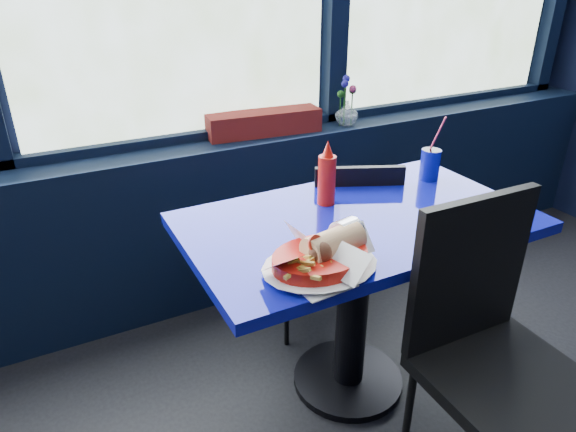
# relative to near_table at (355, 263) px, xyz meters

# --- Properties ---
(window_sill) EXTENTS (5.00, 0.26, 0.80)m
(window_sill) POSITION_rel_near_table_xyz_m (-0.30, 0.87, -0.17)
(window_sill) COLOR black
(window_sill) RESTS_ON ground
(near_table) EXTENTS (1.20, 0.70, 0.75)m
(near_table) POSITION_rel_near_table_xyz_m (0.00, 0.00, 0.00)
(near_table) COLOR black
(near_table) RESTS_ON ground
(chair_near_front) EXTENTS (0.45, 0.45, 0.97)m
(chair_near_front) POSITION_rel_near_table_xyz_m (0.12, -0.53, -0.01)
(chair_near_front) COLOR black
(chair_near_front) RESTS_ON ground
(chair_near_back) EXTENTS (0.49, 0.49, 0.83)m
(chair_near_back) POSITION_rel_near_table_xyz_m (0.12, 0.33, -0.09)
(chair_near_back) COLOR black
(chair_near_back) RESTS_ON ground
(planter_box) EXTENTS (0.56, 0.19, 0.11)m
(planter_box) POSITION_rel_near_table_xyz_m (0.05, 0.88, 0.29)
(planter_box) COLOR maroon
(planter_box) RESTS_ON window_sill
(flower_vase) EXTENTS (0.14, 0.14, 0.25)m
(flower_vase) POSITION_rel_near_table_xyz_m (0.49, 0.83, 0.31)
(flower_vase) COLOR silver
(flower_vase) RESTS_ON window_sill
(food_basket) EXTENTS (0.35, 0.35, 0.11)m
(food_basket) POSITION_rel_near_table_xyz_m (-0.28, -0.23, 0.22)
(food_basket) COLOR #BA150C
(food_basket) RESTS_ON near_table
(ketchup_bottle) EXTENTS (0.06, 0.06, 0.24)m
(ketchup_bottle) POSITION_rel_near_table_xyz_m (-0.04, 0.15, 0.29)
(ketchup_bottle) COLOR #BA150C
(ketchup_bottle) RESTS_ON near_table
(soda_cup) EXTENTS (0.08, 0.08, 0.26)m
(soda_cup) POSITION_rel_near_table_xyz_m (0.45, 0.16, 0.25)
(soda_cup) COLOR #0C1186
(soda_cup) RESTS_ON near_table
(napkin) EXTENTS (0.16, 0.16, 0.00)m
(napkin) POSITION_rel_near_table_xyz_m (-0.32, -0.28, 0.18)
(napkin) COLOR white
(napkin) RESTS_ON near_table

